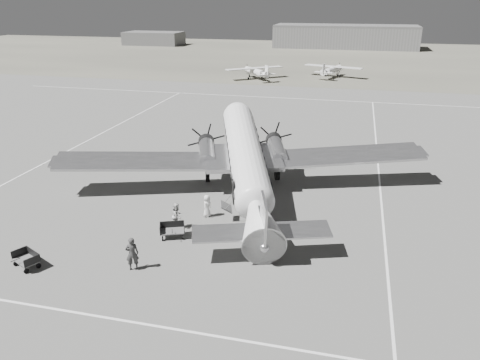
# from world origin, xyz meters

# --- Properties ---
(ground) EXTENTS (260.00, 260.00, 0.00)m
(ground) POSITION_xyz_m (0.00, 0.00, 0.00)
(ground) COLOR #60605E
(ground) RESTS_ON ground
(taxi_line_near) EXTENTS (60.00, 0.15, 0.01)m
(taxi_line_near) POSITION_xyz_m (0.00, -14.00, 0.01)
(taxi_line_near) COLOR silver
(taxi_line_near) RESTS_ON ground
(taxi_line_right) EXTENTS (0.15, 80.00, 0.01)m
(taxi_line_right) POSITION_xyz_m (12.00, 0.00, 0.01)
(taxi_line_right) COLOR silver
(taxi_line_right) RESTS_ON ground
(taxi_line_left) EXTENTS (0.15, 60.00, 0.01)m
(taxi_line_left) POSITION_xyz_m (-18.00, 10.00, 0.01)
(taxi_line_left) COLOR silver
(taxi_line_left) RESTS_ON ground
(taxi_line_horizon) EXTENTS (90.00, 0.15, 0.01)m
(taxi_line_horizon) POSITION_xyz_m (0.00, 40.00, 0.01)
(taxi_line_horizon) COLOR silver
(taxi_line_horizon) RESTS_ON ground
(grass_infield) EXTENTS (260.00, 90.00, 0.01)m
(grass_infield) POSITION_xyz_m (0.00, 95.00, 0.00)
(grass_infield) COLOR #686658
(grass_infield) RESTS_ON ground
(hangar_main) EXTENTS (42.00, 14.00, 6.60)m
(hangar_main) POSITION_xyz_m (5.00, 120.00, 3.30)
(hangar_main) COLOR slate
(hangar_main) RESTS_ON ground
(shed_secondary) EXTENTS (18.00, 10.00, 4.00)m
(shed_secondary) POSITION_xyz_m (-55.00, 115.00, 2.00)
(shed_secondary) COLOR #535353
(shed_secondary) RESTS_ON ground
(dc3_airliner) EXTENTS (34.69, 29.06, 5.64)m
(dc3_airliner) POSITION_xyz_m (1.96, 1.66, 2.82)
(dc3_airliner) COLOR silver
(dc3_airliner) RESTS_ON ground
(light_plane_left) EXTENTS (14.70, 14.37, 2.37)m
(light_plane_left) POSITION_xyz_m (-8.95, 56.20, 1.18)
(light_plane_left) COLOR silver
(light_plane_left) RESTS_ON ground
(light_plane_right) EXTENTS (13.75, 12.37, 2.37)m
(light_plane_right) POSITION_xyz_m (4.78, 61.86, 1.19)
(light_plane_right) COLOR silver
(light_plane_right) RESTS_ON ground
(baggage_cart_near) EXTENTS (1.96, 1.70, 0.93)m
(baggage_cart_near) POSITION_xyz_m (-1.17, -5.65, 0.47)
(baggage_cart_near) COLOR #535353
(baggage_cart_near) RESTS_ON ground
(baggage_cart_far) EXTENTS (1.95, 1.73, 0.91)m
(baggage_cart_far) POSITION_xyz_m (-7.89, -10.95, 0.45)
(baggage_cart_far) COLOR #535353
(baggage_cart_far) RESTS_ON ground
(ground_crew) EXTENTS (0.86, 0.75, 1.99)m
(ground_crew) POSITION_xyz_m (-1.92, -9.72, 0.99)
(ground_crew) COLOR #303030
(ground_crew) RESTS_ON ground
(ramp_agent) EXTENTS (0.86, 1.01, 1.80)m
(ramp_agent) POSITION_xyz_m (-1.29, -4.39, 0.90)
(ramp_agent) COLOR #B9B9B7
(ramp_agent) RESTS_ON ground
(passenger) EXTENTS (0.65, 0.87, 1.61)m
(passenger) POSITION_xyz_m (0.06, -2.21, 0.80)
(passenger) COLOR silver
(passenger) RESTS_ON ground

